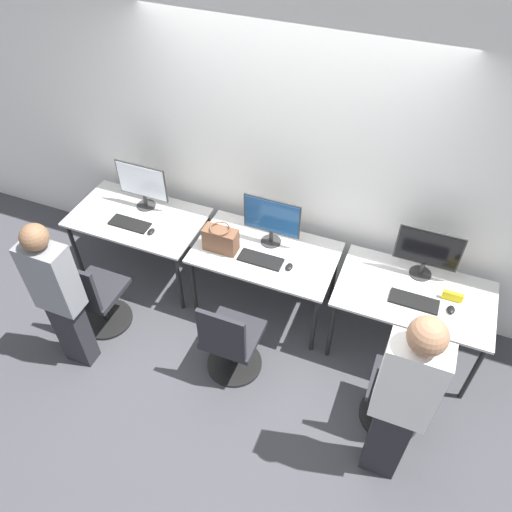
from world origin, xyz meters
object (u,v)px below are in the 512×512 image
object	(u,v)px
office_chair_center	(231,344)
monitor_right	(428,251)
person_left	(58,295)
office_chair_right	(396,398)
monitor_left	(142,184)
mouse_right	(451,310)
handbag	(221,239)
office_chair_left	(95,299)
person_right	(402,400)
mouse_left	(151,231)
keyboard_left	(130,224)
mouse_center	(289,267)
monitor_center	(272,219)
keyboard_center	(261,260)
keyboard_right	(414,301)

from	to	relation	value
office_chair_center	monitor_right	xyz separation A→B (m)	(1.30, 1.02, 0.62)
person_left	office_chair_right	bearing A→B (deg)	8.19
person_left	monitor_left	bearing A→B (deg)	90.64
mouse_right	handbag	xyz separation A→B (m)	(-1.96, -0.03, 0.10)
monitor_left	office_chair_left	size ratio (longest dim) A/B	0.57
person_left	handbag	world-z (taller)	person_left
mouse_right	person_right	xyz separation A→B (m)	(-0.24, -1.05, 0.20)
person_left	mouse_right	distance (m)	3.06
office_chair_left	office_chair_right	size ratio (longest dim) A/B	1.00
mouse_left	person_right	distance (m)	2.61
mouse_left	keyboard_left	bearing A→B (deg)	174.01
mouse_center	person_right	size ratio (longest dim) A/B	0.05
monitor_left	monitor_center	xyz separation A→B (m)	(1.30, -0.03, 0.00)
mouse_center	person_right	distance (m)	1.51
keyboard_center	keyboard_right	world-z (taller)	same
mouse_left	monitor_left	bearing A→B (deg)	127.04
monitor_center	handbag	size ratio (longest dim) A/B	1.71
monitor_right	keyboard_right	xyz separation A→B (m)	(0.00, -0.33, -0.25)
monitor_left	person_left	distance (m)	1.33
mouse_right	office_chair_left	bearing A→B (deg)	-166.49
office_chair_right	office_chair_center	bearing A→B (deg)	-179.43
mouse_left	person_left	xyz separation A→B (m)	(-0.23, -1.00, 0.09)
office_chair_center	office_chair_right	world-z (taller)	same
monitor_left	office_chair_center	xyz separation A→B (m)	(1.31, -0.95, -0.62)
keyboard_center	person_right	distance (m)	1.70
office_chair_right	office_chair_left	bearing A→B (deg)	-179.69
monitor_center	mouse_right	xyz separation A→B (m)	(1.58, -0.23, -0.24)
keyboard_left	office_chair_left	distance (m)	0.75
mouse_center	keyboard_left	bearing A→B (deg)	-179.41
person_left	keyboard_center	xyz separation A→B (m)	(1.29, 1.04, -0.09)
monitor_center	keyboard_center	world-z (taller)	monitor_center
monitor_right	keyboard_right	world-z (taller)	monitor_right
keyboard_center	office_chair_right	distance (m)	1.55
keyboard_center	mouse_right	bearing A→B (deg)	1.08
monitor_center	monitor_right	distance (m)	1.31
monitor_left	mouse_right	xyz separation A→B (m)	(2.89, -0.25, -0.24)
keyboard_center	mouse_center	bearing A→B (deg)	0.62
monitor_left	keyboard_right	bearing A→B (deg)	-5.90
keyboard_center	office_chair_center	bearing A→B (deg)	-89.69
mouse_right	handbag	world-z (taller)	handbag
keyboard_left	office_chair_center	distance (m)	1.51
keyboard_left	monitor_center	world-z (taller)	monitor_center
keyboard_center	monitor_center	bearing A→B (deg)	90.00
person_left	monitor_right	world-z (taller)	person_left
office_chair_center	keyboard_right	world-z (taller)	office_chair_center
person_right	handbag	world-z (taller)	person_right
monitor_center	handbag	xyz separation A→B (m)	(-0.38, -0.25, -0.15)
mouse_left	monitor_center	bearing A→B (deg)	15.54
monitor_right	handbag	bearing A→B (deg)	-168.38
mouse_center	monitor_right	bearing A→B (deg)	18.38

